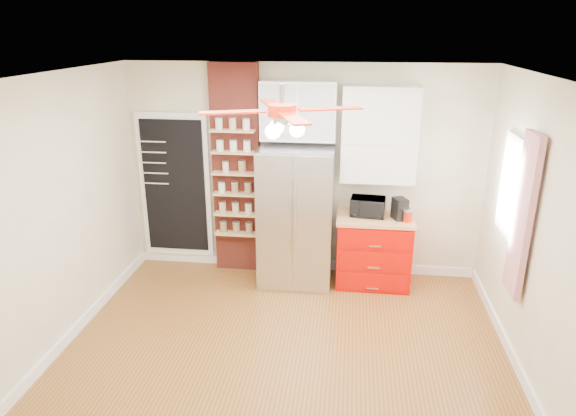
# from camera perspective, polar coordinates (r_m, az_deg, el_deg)

# --- Properties ---
(floor) EXTENTS (4.50, 4.50, 0.00)m
(floor) POSITION_cam_1_polar(r_m,az_deg,el_deg) (5.32, -0.55, -16.04)
(floor) COLOR brown
(floor) RESTS_ON ground
(ceiling) EXTENTS (4.50, 4.50, 0.00)m
(ceiling) POSITION_cam_1_polar(r_m,az_deg,el_deg) (4.35, -0.67, 14.31)
(ceiling) COLOR white
(ceiling) RESTS_ON wall_back
(wall_back) EXTENTS (4.50, 0.02, 2.70)m
(wall_back) POSITION_cam_1_polar(r_m,az_deg,el_deg) (6.55, 1.73, 4.07)
(wall_back) COLOR beige
(wall_back) RESTS_ON floor
(wall_front) EXTENTS (4.50, 0.02, 2.70)m
(wall_front) POSITION_cam_1_polar(r_m,az_deg,el_deg) (2.94, -6.05, -17.04)
(wall_front) COLOR beige
(wall_front) RESTS_ON floor
(wall_left) EXTENTS (0.02, 4.00, 2.70)m
(wall_left) POSITION_cam_1_polar(r_m,az_deg,el_deg) (5.43, -24.86, -1.11)
(wall_left) COLOR beige
(wall_left) RESTS_ON floor
(wall_right) EXTENTS (0.02, 4.00, 2.70)m
(wall_right) POSITION_cam_1_polar(r_m,az_deg,el_deg) (4.92, 26.38, -3.38)
(wall_right) COLOR beige
(wall_right) RESTS_ON floor
(chalkboard) EXTENTS (0.95, 0.05, 1.95)m
(chalkboard) POSITION_cam_1_polar(r_m,az_deg,el_deg) (6.95, -12.43, 2.37)
(chalkboard) COLOR white
(chalkboard) RESTS_ON wall_back
(brick_pillar) EXTENTS (0.60, 0.16, 2.70)m
(brick_pillar) POSITION_cam_1_polar(r_m,az_deg,el_deg) (6.61, -5.71, 4.11)
(brick_pillar) COLOR maroon
(brick_pillar) RESTS_ON floor
(fridge) EXTENTS (0.90, 0.70, 1.75)m
(fridge) POSITION_cam_1_polar(r_m,az_deg,el_deg) (6.35, 0.92, -0.93)
(fridge) COLOR #B6B6BB
(fridge) RESTS_ON floor
(upper_glass_cabinet) EXTENTS (0.90, 0.35, 0.70)m
(upper_glass_cabinet) POSITION_cam_1_polar(r_m,az_deg,el_deg) (6.22, 1.18, 10.78)
(upper_glass_cabinet) COLOR white
(upper_glass_cabinet) RESTS_ON wall_back
(red_cabinet) EXTENTS (0.94, 0.64, 0.90)m
(red_cabinet) POSITION_cam_1_polar(r_m,az_deg,el_deg) (6.54, 9.46, -4.61)
(red_cabinet) COLOR #C90700
(red_cabinet) RESTS_ON floor
(upper_shelf_unit) EXTENTS (0.90, 0.30, 1.15)m
(upper_shelf_unit) POSITION_cam_1_polar(r_m,az_deg,el_deg) (6.27, 10.13, 8.00)
(upper_shelf_unit) COLOR white
(upper_shelf_unit) RESTS_ON wall_back
(window) EXTENTS (0.04, 0.75, 1.05)m
(window) POSITION_cam_1_polar(r_m,az_deg,el_deg) (5.66, 23.71, 2.00)
(window) COLOR white
(window) RESTS_ON wall_right
(curtain) EXTENTS (0.06, 0.40, 1.55)m
(curtain) POSITION_cam_1_polar(r_m,az_deg,el_deg) (5.18, 24.64, -0.86)
(curtain) COLOR #B11728
(curtain) RESTS_ON wall_right
(ceiling_fan) EXTENTS (1.40, 1.40, 0.44)m
(ceiling_fan) POSITION_cam_1_polar(r_m,az_deg,el_deg) (4.38, -0.66, 10.71)
(ceiling_fan) COLOR silver
(ceiling_fan) RESTS_ON ceiling
(toaster_oven) EXTENTS (0.44, 0.32, 0.23)m
(toaster_oven) POSITION_cam_1_polar(r_m,az_deg,el_deg) (6.35, 8.84, 0.15)
(toaster_oven) COLOR black
(toaster_oven) RESTS_ON red_cabinet
(coffee_maker) EXTENTS (0.20, 0.23, 0.26)m
(coffee_maker) POSITION_cam_1_polar(r_m,az_deg,el_deg) (6.30, 12.31, -0.08)
(coffee_maker) COLOR black
(coffee_maker) RESTS_ON red_cabinet
(canister_left) EXTENTS (0.11, 0.11, 0.13)m
(canister_left) POSITION_cam_1_polar(r_m,az_deg,el_deg) (6.25, 13.15, -0.94)
(canister_left) COLOR #B91F0A
(canister_left) RESTS_ON red_cabinet
(canister_right) EXTENTS (0.13, 0.13, 0.12)m
(canister_right) POSITION_cam_1_polar(r_m,az_deg,el_deg) (6.45, 12.97, -0.30)
(canister_right) COLOR red
(canister_right) RESTS_ON red_cabinet
(pantry_jar_oats) EXTENTS (0.10, 0.10, 0.13)m
(pantry_jar_oats) POSITION_cam_1_polar(r_m,az_deg,el_deg) (6.46, -6.94, 4.51)
(pantry_jar_oats) COLOR beige
(pantry_jar_oats) RESTS_ON brick_pillar
(pantry_jar_beans) EXTENTS (0.10, 0.10, 0.14)m
(pantry_jar_beans) POSITION_cam_1_polar(r_m,az_deg,el_deg) (6.45, -5.13, 4.58)
(pantry_jar_beans) COLOR #92744A
(pantry_jar_beans) RESTS_ON brick_pillar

